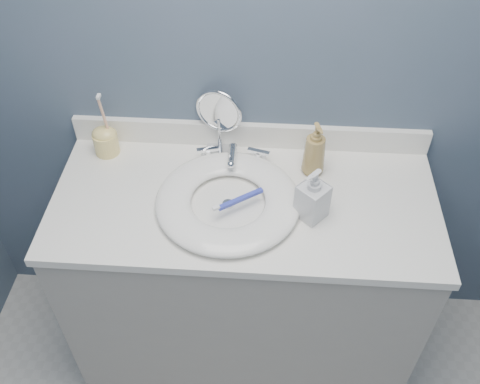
# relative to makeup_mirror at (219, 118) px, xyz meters

# --- Properties ---
(back_wall) EXTENTS (2.20, 0.02, 2.40)m
(back_wall) POSITION_rel_makeup_mirror_xyz_m (0.10, 0.04, 0.19)
(back_wall) COLOR #455768
(back_wall) RESTS_ON ground
(vanity_cabinet) EXTENTS (1.20, 0.55, 0.85)m
(vanity_cabinet) POSITION_rel_makeup_mirror_xyz_m (0.10, -0.24, -0.59)
(vanity_cabinet) COLOR #A09A92
(vanity_cabinet) RESTS_ON ground
(countertop) EXTENTS (1.22, 0.57, 0.03)m
(countertop) POSITION_rel_makeup_mirror_xyz_m (0.10, -0.24, -0.15)
(countertop) COLOR white
(countertop) RESTS_ON vanity_cabinet
(backsplash) EXTENTS (1.22, 0.02, 0.09)m
(backsplash) POSITION_rel_makeup_mirror_xyz_m (0.10, 0.02, -0.09)
(backsplash) COLOR white
(backsplash) RESTS_ON countertop
(basin) EXTENTS (0.45, 0.45, 0.04)m
(basin) POSITION_rel_makeup_mirror_xyz_m (0.05, -0.27, -0.11)
(basin) COLOR white
(basin) RESTS_ON countertop
(drain) EXTENTS (0.04, 0.04, 0.01)m
(drain) POSITION_rel_makeup_mirror_xyz_m (0.05, -0.27, -0.13)
(drain) COLOR silver
(drain) RESTS_ON countertop
(faucet) EXTENTS (0.25, 0.13, 0.07)m
(faucet) POSITION_rel_makeup_mirror_xyz_m (0.05, -0.07, -0.10)
(faucet) COLOR silver
(faucet) RESTS_ON countertop
(makeup_mirror) EXTENTS (0.16, 0.09, 0.24)m
(makeup_mirror) POSITION_rel_makeup_mirror_xyz_m (0.00, 0.00, 0.00)
(makeup_mirror) COLOR silver
(makeup_mirror) RESTS_ON countertop
(soap_bottle_amber) EXTENTS (0.09, 0.09, 0.19)m
(soap_bottle_amber) POSITION_rel_makeup_mirror_xyz_m (0.32, -0.10, -0.03)
(soap_bottle_amber) COLOR olive
(soap_bottle_amber) RESTS_ON countertop
(soap_bottle_clear) EXTENTS (0.11, 0.11, 0.18)m
(soap_bottle_clear) POSITION_rel_makeup_mirror_xyz_m (0.31, -0.29, -0.04)
(soap_bottle_clear) COLOR silver
(soap_bottle_clear) RESTS_ON countertop
(toothbrush_holder) EXTENTS (0.08, 0.08, 0.24)m
(toothbrush_holder) POSITION_rel_makeup_mirror_xyz_m (-0.38, -0.05, -0.08)
(toothbrush_holder) COLOR #F1D778
(toothbrush_holder) RESTS_ON countertop
(toothbrush_lying) EXTENTS (0.15, 0.11, 0.02)m
(toothbrush_lying) POSITION_rel_makeup_mirror_xyz_m (0.08, -0.29, -0.09)
(toothbrush_lying) COLOR #313DB1
(toothbrush_lying) RESTS_ON basin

